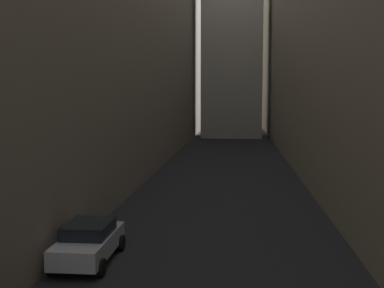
% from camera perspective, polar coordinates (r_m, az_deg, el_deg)
% --- Properties ---
extents(ground_plane, '(264.00, 264.00, 0.00)m').
position_cam_1_polar(ground_plane, '(38.52, 3.94, -3.33)').
color(ground_plane, black).
extents(building_block_left, '(12.66, 108.00, 25.66)m').
position_cam_1_polar(building_block_left, '(42.58, -12.55, 14.75)').
color(building_block_left, '#756B5B').
rests_on(building_block_left, ground).
extents(building_block_right, '(12.84, 108.00, 25.57)m').
position_cam_1_polar(building_block_right, '(42.05, 21.17, 14.56)').
color(building_block_right, gray).
rests_on(building_block_right, ground).
extents(parked_car_left_far, '(1.92, 4.03, 1.46)m').
position_cam_1_polar(parked_car_left_far, '(18.31, -12.09, -11.16)').
color(parked_car_left_far, '#B7B7BC').
rests_on(parked_car_left_far, ground).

